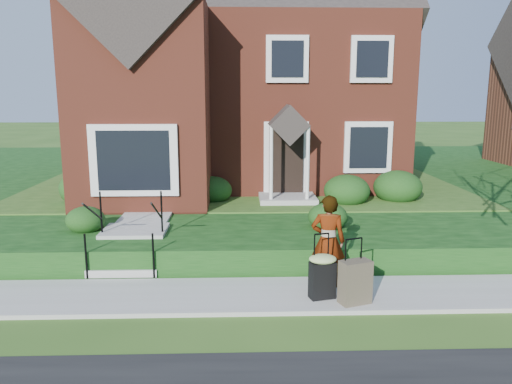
{
  "coord_description": "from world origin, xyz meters",
  "views": [
    {
      "loc": [
        -0.15,
        -8.5,
        3.61
      ],
      "look_at": [
        0.19,
        2.0,
        1.56
      ],
      "focal_mm": 35.0,
      "sensor_mm": 36.0,
      "label": 1
    }
  ],
  "objects_px": {
    "front_steps": "(131,244)",
    "suitcase_black": "(322,273)",
    "suitcase_olive": "(355,282)",
    "woman": "(328,241)"
  },
  "relations": [
    {
      "from": "front_steps",
      "to": "suitcase_black",
      "type": "xyz_separation_m",
      "value": [
        3.78,
        -2.09,
        0.06
      ]
    },
    {
      "from": "suitcase_black",
      "to": "suitcase_olive",
      "type": "height_order",
      "value": "suitcase_black"
    },
    {
      "from": "suitcase_olive",
      "to": "suitcase_black",
      "type": "bearing_deg",
      "value": 136.52
    },
    {
      "from": "front_steps",
      "to": "suitcase_olive",
      "type": "height_order",
      "value": "front_steps"
    },
    {
      "from": "woman",
      "to": "suitcase_black",
      "type": "xyz_separation_m",
      "value": [
        -0.19,
        -0.58,
        -0.42
      ]
    },
    {
      "from": "woman",
      "to": "suitcase_black",
      "type": "relative_size",
      "value": 1.49
    },
    {
      "from": "front_steps",
      "to": "woman",
      "type": "height_order",
      "value": "woman"
    },
    {
      "from": "woman",
      "to": "suitcase_olive",
      "type": "bearing_deg",
      "value": 123.54
    },
    {
      "from": "woman",
      "to": "suitcase_olive",
      "type": "relative_size",
      "value": 1.53
    },
    {
      "from": "suitcase_black",
      "to": "suitcase_olive",
      "type": "bearing_deg",
      "value": -38.17
    }
  ]
}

